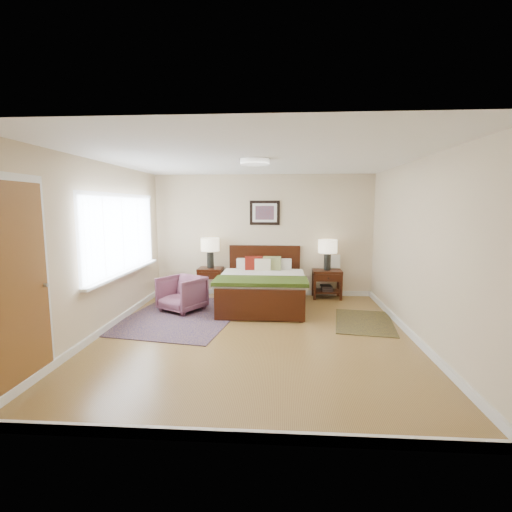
% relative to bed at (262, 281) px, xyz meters
% --- Properties ---
extents(floor, '(5.00, 5.00, 0.00)m').
position_rel_bed_xyz_m(floor, '(-0.03, -1.56, -0.48)').
color(floor, olive).
rests_on(floor, ground).
extents(back_wall, '(4.50, 0.04, 2.50)m').
position_rel_bed_xyz_m(back_wall, '(-0.03, 0.94, 0.77)').
color(back_wall, beige).
rests_on(back_wall, ground).
extents(front_wall, '(4.50, 0.04, 2.50)m').
position_rel_bed_xyz_m(front_wall, '(-0.03, -4.06, 0.77)').
color(front_wall, beige).
rests_on(front_wall, ground).
extents(left_wall, '(0.04, 5.00, 2.50)m').
position_rel_bed_xyz_m(left_wall, '(-2.28, -1.56, 0.77)').
color(left_wall, beige).
rests_on(left_wall, ground).
extents(right_wall, '(0.04, 5.00, 2.50)m').
position_rel_bed_xyz_m(right_wall, '(2.22, -1.56, 0.77)').
color(right_wall, beige).
rests_on(right_wall, ground).
extents(ceiling, '(4.50, 5.00, 0.02)m').
position_rel_bed_xyz_m(ceiling, '(-0.03, -1.56, 2.02)').
color(ceiling, white).
rests_on(ceiling, back_wall).
extents(window, '(0.11, 2.72, 1.32)m').
position_rel_bed_xyz_m(window, '(-2.23, -0.86, 0.90)').
color(window, silver).
rests_on(window, left_wall).
extents(door, '(0.06, 1.00, 2.18)m').
position_rel_bed_xyz_m(door, '(-2.26, -3.31, 0.59)').
color(door, silver).
rests_on(door, ground).
extents(ceil_fixture, '(0.44, 0.44, 0.08)m').
position_rel_bed_xyz_m(ceil_fixture, '(-0.03, -1.56, 1.99)').
color(ceil_fixture, white).
rests_on(ceil_fixture, ceiling).
extents(bed, '(1.59, 1.91, 1.03)m').
position_rel_bed_xyz_m(bed, '(0.00, 0.00, 0.00)').
color(bed, '#391408').
rests_on(bed, ground).
extents(wall_art, '(0.62, 0.05, 0.50)m').
position_rel_bed_xyz_m(wall_art, '(0.00, 0.91, 1.24)').
color(wall_art, black).
rests_on(wall_art, back_wall).
extents(nightstand_left, '(0.50, 0.45, 0.59)m').
position_rel_bed_xyz_m(nightstand_left, '(-1.11, 0.69, -0.01)').
color(nightstand_left, '#391408').
rests_on(nightstand_left, ground).
extents(nightstand_right, '(0.58, 0.43, 0.57)m').
position_rel_bed_xyz_m(nightstand_right, '(1.28, 0.69, -0.12)').
color(nightstand_right, '#391408').
rests_on(nightstand_right, ground).
extents(lamp_left, '(0.37, 0.37, 0.61)m').
position_rel_bed_xyz_m(lamp_left, '(-1.11, 0.71, 0.55)').
color(lamp_left, black).
rests_on(lamp_left, nightstand_left).
extents(lamp_right, '(0.37, 0.37, 0.61)m').
position_rel_bed_xyz_m(lamp_right, '(1.28, 0.71, 0.54)').
color(lamp_right, black).
rests_on(lamp_right, nightstand_right).
extents(armchair, '(0.92, 0.93, 0.62)m').
position_rel_bed_xyz_m(armchair, '(-1.41, -0.42, -0.16)').
color(armchair, brown).
rests_on(armchair, ground).
extents(rug_persian, '(2.13, 2.73, 0.01)m').
position_rel_bed_xyz_m(rug_persian, '(-1.32, -0.71, -0.47)').
color(rug_persian, '#0C0D3C').
rests_on(rug_persian, ground).
extents(rug_navy, '(1.08, 1.45, 0.01)m').
position_rel_bed_xyz_m(rug_navy, '(1.69, -0.87, -0.47)').
color(rug_navy, black).
rests_on(rug_navy, ground).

